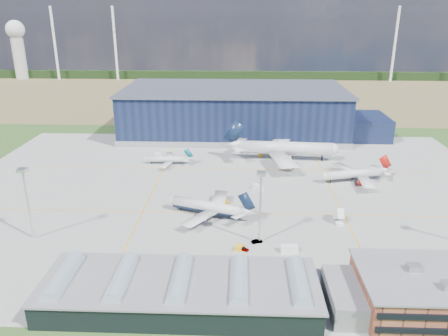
% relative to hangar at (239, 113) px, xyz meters
% --- Properties ---
extents(ground, '(600.00, 600.00, 0.00)m').
position_rel_hangar_xyz_m(ground, '(-2.81, -94.80, -11.62)').
color(ground, '#244A1C').
rests_on(ground, ground).
extents(apron, '(220.00, 160.00, 0.08)m').
position_rel_hangar_xyz_m(apron, '(-2.81, -84.80, -11.59)').
color(apron, gray).
rests_on(apron, ground).
extents(farmland, '(600.00, 220.00, 0.01)m').
position_rel_hangar_xyz_m(farmland, '(-2.81, 125.20, -11.62)').
color(farmland, olive).
rests_on(farmland, ground).
extents(treeline, '(600.00, 8.00, 8.00)m').
position_rel_hangar_xyz_m(treeline, '(-2.81, 205.20, -7.62)').
color(treeline, black).
rests_on(treeline, ground).
extents(horizon_dressing, '(440.20, 18.00, 70.00)m').
position_rel_hangar_xyz_m(horizon_dressing, '(-194.11, 199.58, 22.58)').
color(horizon_dressing, white).
rests_on(horizon_dressing, ground).
extents(hangar, '(145.00, 62.00, 26.10)m').
position_rel_hangar_xyz_m(hangar, '(0.00, 0.00, 0.00)').
color(hangar, '#0F1A35').
rests_on(hangar, ground).
extents(glass_concourse, '(78.00, 23.00, 8.60)m').
position_rel_hangar_xyz_m(glass_concourse, '(-9.26, -154.80, -7.93)').
color(glass_concourse, black).
rests_on(glass_concourse, ground).
extents(light_mast_west, '(2.60, 2.60, 23.00)m').
position_rel_hangar_xyz_m(light_mast_west, '(-62.81, -124.80, 3.82)').
color(light_mast_west, silver).
rests_on(light_mast_west, ground).
extents(light_mast_center, '(2.60, 2.60, 23.00)m').
position_rel_hangar_xyz_m(light_mast_center, '(7.19, -124.80, 3.82)').
color(light_mast_center, silver).
rests_on(light_mast_center, ground).
extents(airliner_navy, '(41.40, 40.98, 10.62)m').
position_rel_hangar_xyz_m(airliner_navy, '(-10.05, -106.80, -6.31)').
color(airliner_navy, silver).
rests_on(airliner_navy, ground).
extents(airliner_red, '(38.50, 38.01, 10.35)m').
position_rel_hangar_xyz_m(airliner_red, '(47.71, -72.80, -6.44)').
color(airliner_red, silver).
rests_on(airliner_red, ground).
extents(airliner_widebody, '(57.94, 56.82, 17.88)m').
position_rel_hangar_xyz_m(airliner_widebody, '(22.24, -46.35, -2.67)').
color(airliner_widebody, silver).
rests_on(airliner_widebody, ground).
extents(airliner_regional, '(23.51, 23.02, 7.52)m').
position_rel_hangar_xyz_m(airliner_regional, '(-32.54, -54.80, -7.86)').
color(airliner_regional, silver).
rests_on(airliner_regional, ground).
extents(gse_tug_a, '(3.22, 4.29, 1.59)m').
position_rel_hangar_xyz_m(gse_tug_a, '(-4.11, -98.13, -10.82)').
color(gse_tug_a, yellow).
rests_on(gse_tug_a, ground).
extents(gse_tug_b, '(2.95, 3.49, 1.28)m').
position_rel_hangar_xyz_m(gse_tug_b, '(1.16, -129.22, -10.97)').
color(gse_tug_b, yellow).
rests_on(gse_tug_b, ground).
extents(gse_van_a, '(5.11, 2.41, 2.19)m').
position_rel_hangar_xyz_m(gse_van_a, '(15.77, -130.16, -10.52)').
color(gse_van_a, white).
rests_on(gse_van_a, ground).
extents(gse_cart_a, '(2.76, 3.37, 1.26)m').
position_rel_hangar_xyz_m(gse_cart_a, '(60.16, -59.17, -10.99)').
color(gse_cart_a, white).
rests_on(gse_cart_a, ground).
extents(gse_van_b, '(4.39, 4.58, 2.00)m').
position_rel_hangar_xyz_m(gse_van_b, '(8.25, -83.37, -10.62)').
color(gse_van_b, white).
rests_on(gse_van_b, ground).
extents(gse_tug_c, '(2.23, 3.20, 1.31)m').
position_rel_hangar_xyz_m(gse_tug_c, '(10.87, -41.24, -10.96)').
color(gse_tug_c, yellow).
rests_on(gse_tug_c, ground).
extents(gse_cart_b, '(3.94, 3.94, 1.45)m').
position_rel_hangar_xyz_m(gse_cart_b, '(-38.71, -42.86, -10.89)').
color(gse_cart_b, white).
rests_on(gse_cart_b, ground).
extents(gse_van_c, '(6.07, 4.63, 2.63)m').
position_rel_hangar_xyz_m(gse_van_c, '(40.87, -140.80, -10.30)').
color(gse_van_c, white).
rests_on(gse_van_c, ground).
extents(airstair, '(2.58, 5.62, 3.50)m').
position_rel_hangar_xyz_m(airstair, '(34.08, -109.74, -9.87)').
color(airstair, white).
rests_on(airstair, ground).
extents(car_a, '(3.82, 2.60, 1.21)m').
position_rel_hangar_xyz_m(car_a, '(2.30, -129.69, -11.01)').
color(car_a, '#99999E').
rests_on(car_a, ground).
extents(car_b, '(3.65, 2.32, 1.14)m').
position_rel_hangar_xyz_m(car_b, '(6.57, -125.17, -11.05)').
color(car_b, '#99999E').
rests_on(car_b, ground).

